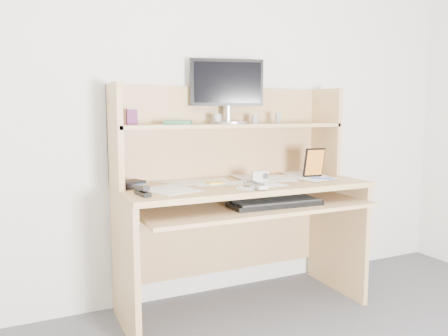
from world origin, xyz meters
name	(u,v)px	position (x,y,z in m)	size (l,w,h in m)	color
back_wall	(220,96)	(0.00, 1.80, 1.25)	(3.60, 0.04, 2.50)	silver
desk	(237,190)	(0.00, 1.56, 0.69)	(1.40, 0.70, 1.30)	tan
paper_clutter	(243,182)	(0.00, 1.48, 0.75)	(1.32, 0.54, 0.01)	white
keyboard	(275,203)	(0.08, 1.26, 0.67)	(0.51, 0.20, 0.03)	black
tv_remote	(255,185)	(-0.03, 1.29, 0.77)	(0.05, 0.19, 0.02)	#AEAFA9
flip_phone	(246,187)	(-0.11, 1.25, 0.77)	(0.04, 0.08, 0.02)	silver
stapler	(142,190)	(-0.62, 1.33, 0.78)	(0.04, 0.14, 0.04)	black
wallet	(131,184)	(-0.62, 1.57, 0.77)	(0.12, 0.10, 0.03)	black
sticky_note_pad	(215,183)	(-0.16, 1.51, 0.76)	(0.08, 0.08, 0.01)	yellow
digital_camera	(259,176)	(0.10, 1.46, 0.79)	(0.10, 0.04, 0.06)	silver
game_case	(314,162)	(0.48, 1.46, 0.84)	(0.13, 0.01, 0.18)	black
blue_pen	(322,178)	(0.47, 1.38, 0.76)	(0.01, 0.01, 0.13)	#1739AD
card_box	(132,117)	(-0.59, 1.64, 1.12)	(0.06, 0.02, 0.08)	maroon
shelf_book	(178,122)	(-0.32, 1.66, 1.09)	(0.15, 0.20, 0.02)	#33804C
chip_stack_a	(218,119)	(-0.08, 1.65, 1.11)	(0.04, 0.04, 0.06)	black
chip_stack_b	(217,119)	(-0.09, 1.65, 1.11)	(0.04, 0.04, 0.06)	silver
chip_stack_c	(255,119)	(0.16, 1.64, 1.11)	(0.04, 0.04, 0.05)	black
chip_stack_d	(278,118)	(0.31, 1.61, 1.11)	(0.04, 0.04, 0.06)	silver
monitor	(227,89)	(-0.01, 1.67, 1.28)	(0.43, 0.22, 0.38)	#9D9DA2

